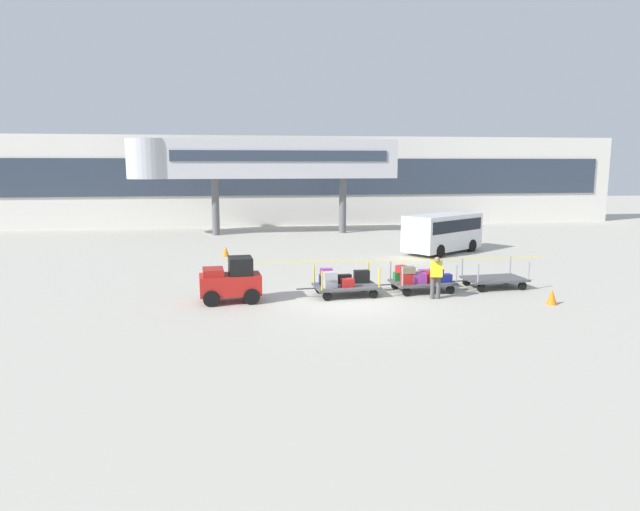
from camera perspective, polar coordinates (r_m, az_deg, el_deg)
name	(u,v)px	position (r m, az deg, el deg)	size (l,w,h in m)	color
ground_plane	(347,303)	(19.71, 2.78, -4.80)	(120.00, 120.00, 0.00)	#B2ADA0
apron_lead_line	(389,260)	(28.52, 6.96, -0.47)	(16.15, 0.20, 0.01)	yellow
terminal_building	(284,181)	(44.90, -3.67, 7.55)	(54.45, 2.51, 6.93)	silver
jet_bridge	(254,160)	(38.76, -6.67, 9.61)	(18.04, 3.00, 6.42)	#B7B7BC
baggage_tug	(231,281)	(19.88, -8.99, -2.56)	(2.18, 1.37, 1.58)	red
baggage_cart_lead	(343,282)	(20.63, 2.35, -2.73)	(3.05, 1.58, 1.10)	#4C4C4F
baggage_cart_middle	(421,278)	(21.59, 10.21, -2.28)	(3.05, 1.58, 1.10)	#4C4C4F
baggage_cart_tail	(494,279)	(22.97, 17.22, -2.30)	(3.05, 1.58, 1.10)	#4C4C4F
baggage_handler	(436,275)	(20.44, 11.67, -1.99)	(0.48, 0.50, 1.56)	#4C4C4C
shuttle_van	(443,230)	(31.27, 12.34, 2.52)	(5.04, 4.27, 2.10)	silver
safety_cone_near	(552,297)	(20.97, 22.44, -3.87)	(0.36, 0.36, 0.55)	orange
safety_cone_far	(226,251)	(29.83, -9.53, 0.43)	(0.36, 0.36, 0.55)	orange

